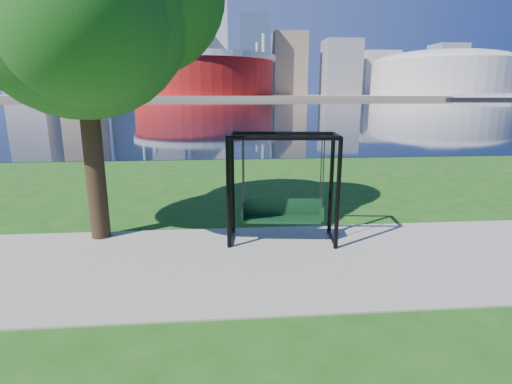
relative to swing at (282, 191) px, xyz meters
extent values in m
plane|color=#1E5114|center=(-0.58, -0.63, -1.16)|extent=(900.00, 900.00, 0.00)
cube|color=#9E937F|center=(-0.58, -1.13, -1.14)|extent=(120.00, 4.00, 0.03)
cube|color=black|center=(-0.58, 101.37, -1.15)|extent=(900.00, 180.00, 0.02)
cube|color=#937F60|center=(-0.58, 305.37, -0.16)|extent=(900.00, 228.00, 2.00)
cylinder|color=maroon|center=(-10.58, 234.37, 11.84)|extent=(80.00, 80.00, 22.00)
cylinder|color=silver|center=(-10.58, 234.37, 21.34)|extent=(83.00, 83.00, 3.00)
cylinder|color=silver|center=(22.33, 253.37, 16.84)|extent=(2.00, 2.00, 32.00)
cylinder|color=silver|center=(-43.48, 253.37, 16.84)|extent=(2.00, 2.00, 32.00)
cylinder|color=silver|center=(-43.48, 215.37, 16.84)|extent=(2.00, 2.00, 32.00)
cylinder|color=silver|center=(22.33, 215.37, 16.84)|extent=(2.00, 2.00, 32.00)
cylinder|color=beige|center=(134.42, 234.37, 10.84)|extent=(84.00, 84.00, 20.00)
ellipsoid|color=beige|center=(134.42, 234.37, 19.84)|extent=(84.00, 84.00, 15.12)
cube|color=gray|center=(-140.58, 309.37, 31.84)|extent=(28.00, 28.00, 62.00)
cube|color=#998466|center=(-100.58, 299.37, 44.84)|extent=(26.00, 26.00, 88.00)
cube|color=slate|center=(-70.58, 324.37, 48.34)|extent=(30.00, 24.00, 95.00)
cube|color=gray|center=(-40.58, 304.37, 36.84)|extent=(24.00, 24.00, 72.00)
cube|color=silver|center=(-10.58, 334.37, 40.84)|extent=(32.00, 28.00, 80.00)
cube|color=slate|center=(24.42, 309.37, 29.84)|extent=(22.00, 22.00, 58.00)
cube|color=#998466|center=(54.42, 324.37, 24.84)|extent=(26.00, 26.00, 48.00)
cube|color=gray|center=(94.42, 314.37, 21.84)|extent=(28.00, 24.00, 42.00)
cube|color=silver|center=(134.42, 339.37, 18.84)|extent=(30.00, 26.00, 36.00)
cube|color=gray|center=(184.42, 319.37, 20.84)|extent=(24.00, 24.00, 40.00)
cube|color=#998466|center=(224.42, 334.37, 16.84)|extent=(26.00, 26.00, 32.00)
cylinder|color=black|center=(-1.17, -0.35, 0.02)|extent=(0.10, 0.10, 2.35)
cylinder|color=black|center=(1.06, -0.62, 0.02)|extent=(0.10, 0.10, 2.35)
cylinder|color=black|center=(-1.07, 0.56, 0.02)|extent=(0.10, 0.10, 2.35)
cylinder|color=black|center=(1.17, 0.30, 0.02)|extent=(0.10, 0.10, 2.35)
cylinder|color=black|center=(-0.06, -0.48, 1.19)|extent=(2.24, 0.35, 0.09)
cylinder|color=black|center=(0.05, 0.43, 1.19)|extent=(2.24, 0.35, 0.09)
cylinder|color=black|center=(-1.12, 0.10, 1.19)|extent=(0.20, 0.92, 0.09)
cylinder|color=black|center=(-1.12, 0.10, -1.08)|extent=(0.18, 0.92, 0.07)
cylinder|color=black|center=(1.11, -0.16, 1.19)|extent=(0.20, 0.92, 0.09)
cylinder|color=black|center=(1.11, -0.16, -1.08)|extent=(0.18, 0.92, 0.07)
cube|color=black|center=(0.00, -0.03, -0.65)|extent=(1.83, 0.67, 0.06)
cube|color=black|center=(0.02, 0.17, -0.42)|extent=(1.78, 0.26, 0.39)
cube|color=black|center=(-0.86, 0.07, -0.50)|extent=(0.10, 0.46, 0.35)
cube|color=black|center=(0.85, -0.13, -0.50)|extent=(0.10, 0.46, 0.35)
cylinder|color=#2B2B30|center=(-0.86, -0.12, 0.40)|extent=(0.03, 0.03, 1.48)
cylinder|color=#2B2B30|center=(0.81, -0.31, 0.40)|extent=(0.03, 0.03, 1.48)
cylinder|color=#2B2B30|center=(-0.82, 0.26, 0.40)|extent=(0.03, 0.03, 1.48)
cylinder|color=#2B2B30|center=(0.86, 0.06, 0.40)|extent=(0.03, 0.03, 1.48)
cylinder|color=black|center=(-4.07, 0.56, 0.93)|extent=(0.42, 0.42, 4.17)
sphere|color=#1A4C16|center=(-4.07, 0.56, 3.77)|extent=(4.55, 4.55, 4.55)
sphere|color=#1A4C16|center=(-3.70, -0.49, 3.30)|extent=(3.03, 3.03, 3.03)
cube|color=black|center=(127.68, 183.88, -0.52)|extent=(32.10, 14.98, 1.24)
cube|color=silver|center=(127.68, 183.88, 1.03)|extent=(25.70, 12.08, 1.86)
camera|label=1|loc=(-1.30, -8.33, 2.05)|focal=28.00mm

